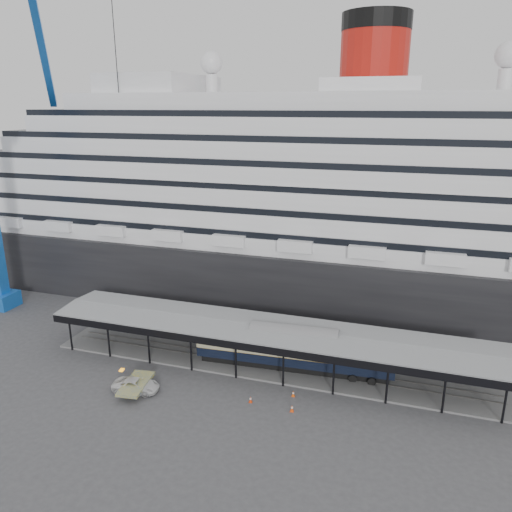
# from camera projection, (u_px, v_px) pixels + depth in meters

# --- Properties ---
(ground) EXTENTS (200.00, 200.00, 0.00)m
(ground) POSITION_uv_depth(u_px,v_px,m) (257.00, 386.00, 57.70)
(ground) COLOR #3D3D40
(ground) RESTS_ON ground
(cruise_ship) EXTENTS (130.00, 30.00, 43.90)m
(cruise_ship) POSITION_uv_depth(u_px,v_px,m) (317.00, 186.00, 81.50)
(cruise_ship) COLOR black
(cruise_ship) RESTS_ON ground
(platform_canopy) EXTENTS (56.00, 9.18, 5.30)m
(platform_canopy) POSITION_uv_depth(u_px,v_px,m) (269.00, 348.00, 61.57)
(platform_canopy) COLOR slate
(platform_canopy) RESTS_ON ground
(port_truck) EXTENTS (5.54, 3.08, 1.47)m
(port_truck) POSITION_uv_depth(u_px,v_px,m) (136.00, 385.00, 56.42)
(port_truck) COLOR silver
(port_truck) RESTS_ON ground
(pullman_carriage) EXTENTS (24.14, 4.51, 23.56)m
(pullman_carriage) POSITION_uv_depth(u_px,v_px,m) (294.00, 348.00, 60.53)
(pullman_carriage) COLOR black
(pullman_carriage) RESTS_ON ground
(traffic_cone_left) EXTENTS (0.42, 0.42, 0.72)m
(traffic_cone_left) POSITION_uv_depth(u_px,v_px,m) (251.00, 399.00, 54.39)
(traffic_cone_left) COLOR red
(traffic_cone_left) RESTS_ON ground
(traffic_cone_mid) EXTENTS (0.43, 0.43, 0.77)m
(traffic_cone_mid) POSITION_uv_depth(u_px,v_px,m) (292.00, 408.00, 52.74)
(traffic_cone_mid) COLOR #E7450C
(traffic_cone_mid) RESTS_ON ground
(traffic_cone_right) EXTENTS (0.38, 0.38, 0.69)m
(traffic_cone_right) POSITION_uv_depth(u_px,v_px,m) (293.00, 394.00, 55.49)
(traffic_cone_right) COLOR #EB530D
(traffic_cone_right) RESTS_ON ground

